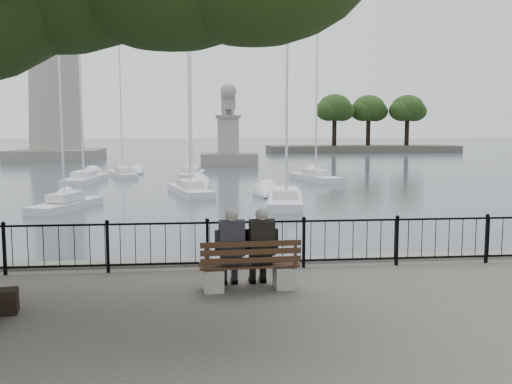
{
  "coord_description": "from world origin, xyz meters",
  "views": [
    {
      "loc": [
        -1.19,
        -9.0,
        2.91
      ],
      "look_at": [
        0.0,
        2.5,
        1.6
      ],
      "focal_mm": 40.0,
      "sensor_mm": 36.0,
      "label": 1
    }
  ],
  "objects": [
    {
      "name": "sailboat_e",
      "position": [
        -9.2,
        32.53,
        -0.65
      ],
      "size": [
        2.33,
        6.33,
        12.86
      ],
      "color": "silver",
      "rests_on": "ground"
    },
    {
      "name": "sailboat_c",
      "position": [
        3.22,
        19.3,
        -0.68
      ],
      "size": [
        2.6,
        6.2,
        11.55
      ],
      "color": "silver",
      "rests_on": "ground"
    },
    {
      "name": "person_left",
      "position": [
        -0.6,
        1.06,
        0.69
      ],
      "size": [
        0.45,
        0.75,
        1.49
      ],
      "color": "black",
      "rests_on": "ground"
    },
    {
      "name": "sailboat_f",
      "position": [
        -1.61,
        36.31,
        -0.66
      ],
      "size": [
        2.06,
        5.77,
        11.79
      ],
      "color": "silver",
      "rests_on": "ground"
    },
    {
      "name": "bench",
      "position": [
        -0.28,
        0.98,
        0.33
      ],
      "size": [
        1.81,
        0.63,
        0.94
      ],
      "color": "gray",
      "rests_on": "ground"
    },
    {
      "name": "sailboat_a",
      "position": [
        -7.52,
        19.0,
        -0.72
      ],
      "size": [
        2.87,
        4.94,
        8.42
      ],
      "color": "silver",
      "rests_on": "ground"
    },
    {
      "name": "railing",
      "position": [
        0.0,
        2.5,
        0.56
      ],
      "size": [
        22.06,
        0.06,
        1.0
      ],
      "color": "black",
      "rests_on": "ground"
    },
    {
      "name": "sailboat_g",
      "position": [
        7.48,
        32.44,
        -0.68
      ],
      "size": [
        3.09,
        6.02,
        11.29
      ],
      "color": "silver",
      "rests_on": "ground"
    },
    {
      "name": "lion_monument",
      "position": [
        2.0,
        49.94,
        1.1
      ],
      "size": [
        5.68,
        5.68,
        8.46
      ],
      "color": "slate",
      "rests_on": "ground"
    },
    {
      "name": "far_shore",
      "position": [
        25.54,
        79.46,
        3.0
      ],
      "size": [
        30.0,
        8.6,
        9.18
      ],
      "color": "#3E3934",
      "rests_on": "ground"
    },
    {
      "name": "lighthouse",
      "position": [
        -18.0,
        62.0,
        11.99
      ],
      "size": [
        10.08,
        10.08,
        30.82
      ],
      "color": "slate",
      "rests_on": "ground"
    },
    {
      "name": "person_right",
      "position": [
        -0.06,
        1.09,
        0.69
      ],
      "size": [
        0.45,
        0.75,
        1.49
      ],
      "color": "black",
      "rests_on": "ground"
    },
    {
      "name": "harbor",
      "position": [
        0.0,
        3.0,
        -0.5
      ],
      "size": [
        260.0,
        260.0,
        1.2
      ],
      "color": "slate",
      "rests_on": "ground"
    },
    {
      "name": "sailboat_h",
      "position": [
        -7.12,
        37.3,
        -0.65
      ],
      "size": [
        2.88,
        4.96,
        11.26
      ],
      "color": "silver",
      "rests_on": "ground"
    },
    {
      "name": "sailboat_b",
      "position": [
        -1.62,
        24.59,
        -0.68
      ],
      "size": [
        2.88,
        5.83,
        11.03
      ],
      "color": "silver",
      "rests_on": "ground"
    }
  ]
}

